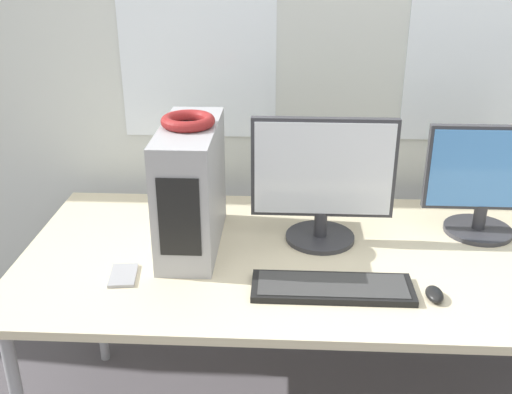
{
  "coord_description": "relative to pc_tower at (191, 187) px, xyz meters",
  "views": [
    {
      "loc": [
        -0.21,
        -1.28,
        1.75
      ],
      "look_at": [
        -0.3,
        0.47,
        0.98
      ],
      "focal_mm": 42.0,
      "sensor_mm": 36.0,
      "label": 1
    }
  ],
  "objects": [
    {
      "name": "monitor_main",
      "position": [
        0.44,
        0.05,
        0.01
      ],
      "size": [
        0.48,
        0.24,
        0.44
      ],
      "color": "#333338",
      "rests_on": "desk"
    },
    {
      "name": "pc_tower",
      "position": [
        0.0,
        0.0,
        0.0
      ],
      "size": [
        0.18,
        0.47,
        0.42
      ],
      "color": "#9E9EA3",
      "rests_on": "desk"
    },
    {
      "name": "mouse",
      "position": [
        0.75,
        -0.31,
        -0.19
      ],
      "size": [
        0.05,
        0.08,
        0.03
      ],
      "color": "black",
      "rests_on": "desk"
    },
    {
      "name": "cell_phone",
      "position": [
        -0.19,
        -0.23,
        -0.2
      ],
      "size": [
        0.1,
        0.14,
        0.01
      ],
      "rotation": [
        0.0,
        0.0,
        0.13
      ],
      "color": "#99999E",
      "rests_on": "desk"
    },
    {
      "name": "keyboard",
      "position": [
        0.46,
        -0.28,
        -0.2
      ],
      "size": [
        0.48,
        0.16,
        0.02
      ],
      "color": "black",
      "rests_on": "desk"
    },
    {
      "name": "desk",
      "position": [
        0.51,
        -0.05,
        -0.25
      ],
      "size": [
        2.15,
        0.94,
        0.78
      ],
      "color": "beige",
      "rests_on": "ground_plane"
    },
    {
      "name": "monitor_right_near",
      "position": [
        1.0,
        0.14,
        -0.01
      ],
      "size": [
        0.42,
        0.24,
        0.39
      ],
      "color": "#333338",
      "rests_on": "desk"
    },
    {
      "name": "headphones",
      "position": [
        0.0,
        0.0,
        0.23
      ],
      "size": [
        0.17,
        0.17,
        0.04
      ],
      "color": "maroon",
      "rests_on": "pc_tower"
    },
    {
      "name": "wall_back",
      "position": [
        0.51,
        0.54,
        0.37
      ],
      "size": [
        8.0,
        0.07,
        2.7
      ],
      "color": "silver",
      "rests_on": "ground_plane"
    }
  ]
}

